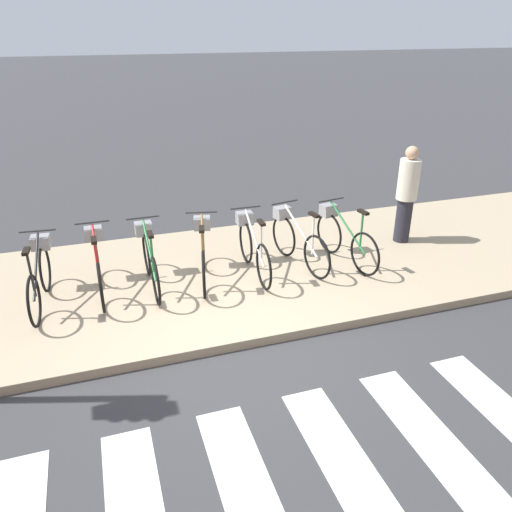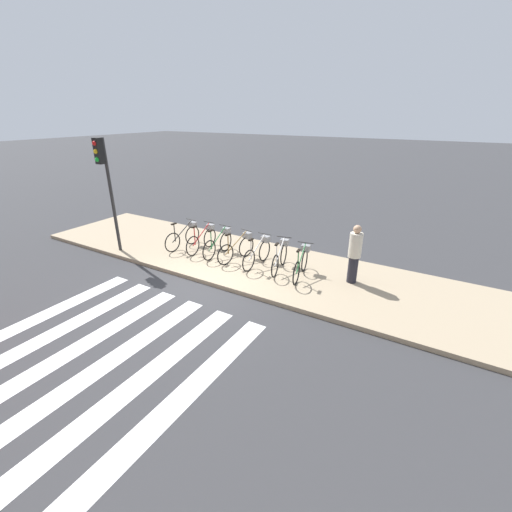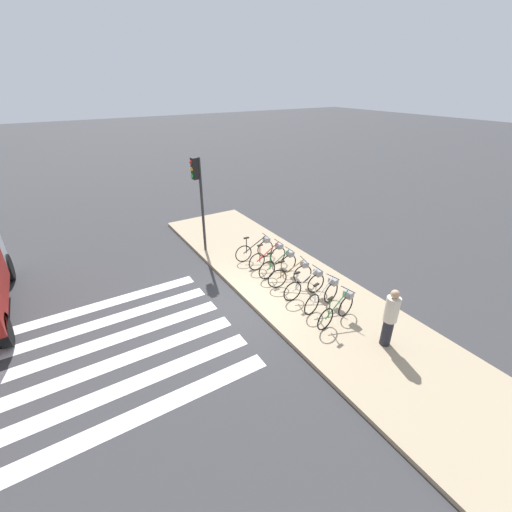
% 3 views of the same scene
% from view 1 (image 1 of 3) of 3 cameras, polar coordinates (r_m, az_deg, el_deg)
% --- Properties ---
extents(ground_plane, '(120.00, 120.00, 0.00)m').
position_cam_1_polar(ground_plane, '(5.98, -2.29, -10.80)').
color(ground_plane, '#38383A').
extents(sidewalk, '(14.76, 3.56, 0.12)m').
position_cam_1_polar(sidewalk, '(7.42, -6.13, -2.66)').
color(sidewalk, tan).
rests_on(sidewalk, ground_plane).
extents(parked_bicycle_0, '(0.46, 1.55, 0.96)m').
position_cam_1_polar(parked_bicycle_0, '(7.06, -23.49, -1.87)').
color(parked_bicycle_0, black).
rests_on(parked_bicycle_0, sidewalk).
extents(parked_bicycle_1, '(0.46, 1.56, 0.96)m').
position_cam_1_polar(parked_bicycle_1, '(7.09, -17.64, -0.77)').
color(parked_bicycle_1, black).
rests_on(parked_bicycle_1, sidewalk).
extents(parked_bicycle_2, '(0.46, 1.56, 0.96)m').
position_cam_1_polar(parked_bicycle_2, '(7.08, -12.11, -0.14)').
color(parked_bicycle_2, black).
rests_on(parked_bicycle_2, sidewalk).
extents(parked_bicycle_3, '(0.50, 1.53, 0.96)m').
position_cam_1_polar(parked_bicycle_3, '(7.15, -6.07, 0.55)').
color(parked_bicycle_3, black).
rests_on(parked_bicycle_3, sidewalk).
extents(parked_bicycle_4, '(0.46, 1.56, 0.96)m').
position_cam_1_polar(parked_bicycle_4, '(7.31, -0.42, 1.27)').
color(parked_bicycle_4, black).
rests_on(parked_bicycle_4, sidewalk).
extents(parked_bicycle_5, '(0.48, 1.54, 0.96)m').
position_cam_1_polar(parked_bicycle_5, '(7.58, 4.62, 2.09)').
color(parked_bicycle_5, black).
rests_on(parked_bicycle_5, sidewalk).
extents(parked_bicycle_6, '(0.46, 1.54, 0.96)m').
position_cam_1_polar(parked_bicycle_6, '(7.77, 9.89, 2.38)').
color(parked_bicycle_6, black).
rests_on(parked_bicycle_6, sidewalk).
extents(pedestrian, '(0.34, 0.34, 1.62)m').
position_cam_1_polar(pedestrian, '(8.60, 16.86, 6.91)').
color(pedestrian, '#23232D').
rests_on(pedestrian, sidewalk).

